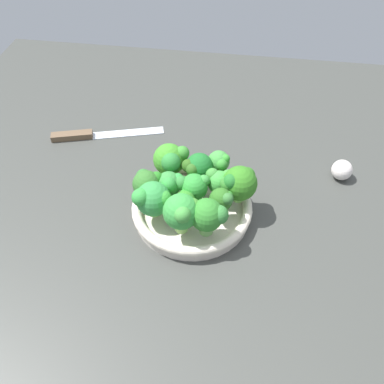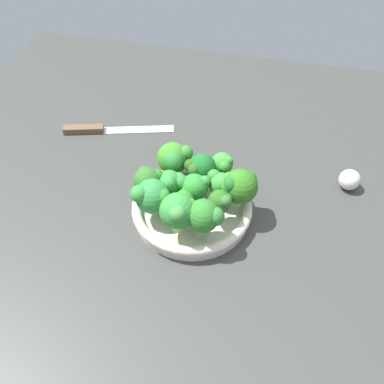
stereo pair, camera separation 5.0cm
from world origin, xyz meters
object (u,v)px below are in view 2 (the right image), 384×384
(broccoli_floret_2, at_px, (179,211))
(broccoli_floret_10, at_px, (200,168))
(broccoli_floret_9, at_px, (183,202))
(broccoli_floret_4, at_px, (223,164))
(bowl, at_px, (192,209))
(garlic_bulb, at_px, (349,180))
(broccoli_floret_11, at_px, (175,158))
(knife, at_px, (104,129))
(broccoli_floret_12, at_px, (148,180))
(broccoli_floret_3, at_px, (171,182))
(broccoli_floret_0, at_px, (221,202))
(broccoli_floret_8, at_px, (239,186))
(broccoli_floret_1, at_px, (152,196))
(broccoli_floret_6, at_px, (205,217))
(broccoli_floret_7, at_px, (221,183))
(broccoli_floret_5, at_px, (194,187))

(broccoli_floret_2, distance_m, broccoli_floret_10, 0.13)
(broccoli_floret_9, bearing_deg, broccoli_floret_4, -25.38)
(bowl, height_order, broccoli_floret_10, broccoli_floret_10)
(garlic_bulb, bearing_deg, bowl, 116.69)
(broccoli_floret_11, distance_m, knife, 0.27)
(bowl, relative_size, broccoli_floret_12, 3.50)
(broccoli_floret_3, relative_size, broccoli_floret_12, 0.90)
(broccoli_floret_0, distance_m, broccoli_floret_11, 0.14)
(broccoli_floret_8, xyz_separation_m, knife, (0.19, 0.36, -0.07))
(broccoli_floret_1, bearing_deg, broccoli_floret_0, -82.23)
(broccoli_floret_6, xyz_separation_m, knife, (0.28, 0.31, -0.07))
(broccoli_floret_0, relative_size, broccoli_floret_7, 1.04)
(garlic_bulb, bearing_deg, broccoli_floret_9, 120.33)
(broccoli_floret_3, relative_size, broccoli_floret_4, 0.98)
(broccoli_floret_6, xyz_separation_m, garlic_bulb, (0.22, -0.26, -0.06))
(broccoli_floret_5, relative_size, broccoli_floret_6, 0.85)
(broccoli_floret_3, xyz_separation_m, broccoli_floret_5, (-0.00, -0.05, -0.00))
(broccoli_floret_7, height_order, broccoli_floret_9, broccoli_floret_7)
(broccoli_floret_4, bearing_deg, broccoli_floret_3, 128.58)
(broccoli_floret_2, relative_size, broccoli_floret_6, 1.08)
(broccoli_floret_0, height_order, broccoli_floret_6, broccoli_floret_6)
(broccoli_floret_2, xyz_separation_m, broccoli_floret_6, (0.00, -0.05, -0.00))
(broccoli_floret_1, relative_size, broccoli_floret_6, 0.94)
(broccoli_floret_10, distance_m, broccoli_floret_12, 0.11)
(broccoli_floret_9, xyz_separation_m, broccoli_floret_10, (0.09, -0.01, 0.01))
(bowl, bearing_deg, broccoli_floret_6, -148.91)
(broccoli_floret_4, height_order, garlic_bulb, broccoli_floret_4)
(bowl, xyz_separation_m, broccoli_floret_2, (-0.07, 0.01, 0.07))
(knife, relative_size, garlic_bulb, 5.97)
(broccoli_floret_0, bearing_deg, broccoli_floret_1, 97.77)
(broccoli_floret_3, bearing_deg, garlic_bulb, -67.74)
(broccoli_floret_4, height_order, broccoli_floret_6, broccoli_floret_6)
(broccoli_floret_12, bearing_deg, broccoli_floret_3, -77.06)
(broccoli_floret_3, bearing_deg, broccoli_floret_1, 154.19)
(bowl, bearing_deg, broccoli_floret_0, -107.92)
(broccoli_floret_9, xyz_separation_m, garlic_bulb, (0.18, -0.31, -0.04))
(broccoli_floret_2, xyz_separation_m, garlic_bulb, (0.22, -0.31, -0.06))
(bowl, bearing_deg, broccoli_floret_10, -3.10)
(broccoli_floret_10, xyz_separation_m, knife, (0.15, 0.27, -0.07))
(broccoli_floret_8, xyz_separation_m, broccoli_floret_11, (0.05, 0.14, -0.00))
(broccoli_floret_2, bearing_deg, broccoli_floret_4, -18.80)
(broccoli_floret_10, relative_size, knife, 0.26)
(broccoli_floret_3, height_order, knife, broccoli_floret_3)
(broccoli_floret_0, xyz_separation_m, broccoli_floret_9, (-0.01, 0.07, -0.01))
(broccoli_floret_0, distance_m, broccoli_floret_3, 0.11)
(broccoli_floret_4, height_order, broccoli_floret_9, broccoli_floret_4)
(broccoli_floret_4, height_order, broccoli_floret_11, broccoli_floret_11)
(broccoli_floret_5, bearing_deg, broccoli_floret_4, -30.93)
(bowl, xyz_separation_m, broccoli_floret_4, (0.08, -0.04, 0.06))
(broccoli_floret_7, bearing_deg, broccoli_floret_2, 151.27)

